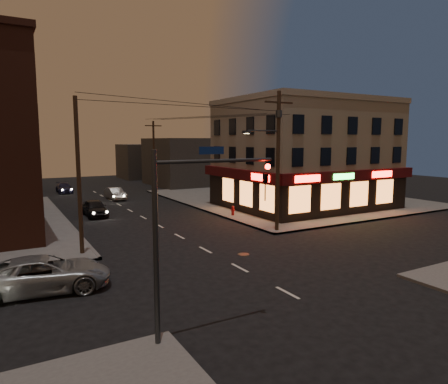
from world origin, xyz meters
TOP-DOWN VIEW (x-y plane):
  - ground at (0.00, 0.00)m, footprint 120.00×120.00m
  - sidewalk_ne at (18.00, 19.00)m, footprint 24.00×28.00m
  - pizza_building at (15.93, 13.43)m, footprint 15.85×12.85m
  - bg_building_ne_a at (14.00, 38.00)m, footprint 10.00×12.00m
  - bg_building_ne_b at (12.00, 52.00)m, footprint 8.00×8.00m
  - utility_pole_main at (6.68, 5.80)m, footprint 4.20×0.44m
  - utility_pole_far at (6.80, 32.00)m, footprint 0.26×0.26m
  - utility_pole_west at (-6.80, 6.50)m, footprint 0.24×0.24m
  - traffic_signal at (-5.57, -5.60)m, footprint 4.49×0.32m
  - suv_cross at (-9.30, 1.49)m, footprint 6.00×3.36m
  - sedan_near at (-3.52, 18.74)m, footprint 1.76×4.31m
  - sedan_mid at (0.63, 27.89)m, footprint 1.71×4.20m
  - sedan_far at (-3.54, 37.16)m, footprint 1.85×4.39m
  - fire_hydrant at (6.94, 12.36)m, footprint 0.39×0.39m

SIDE VIEW (x-z plane):
  - ground at x=0.00m, z-range 0.00..0.00m
  - sidewalk_ne at x=18.00m, z-range 0.00..0.15m
  - fire_hydrant at x=6.94m, z-range 0.19..1.04m
  - sedan_far at x=-3.54m, z-range 0.00..1.27m
  - sedan_mid at x=0.63m, z-range 0.00..1.36m
  - sedan_near at x=-3.52m, z-range 0.00..1.46m
  - suv_cross at x=-9.30m, z-range 0.00..1.58m
  - bg_building_ne_b at x=12.00m, z-range 0.00..6.00m
  - bg_building_ne_a at x=14.00m, z-range 0.00..7.00m
  - traffic_signal at x=-5.57m, z-range 0.92..7.39m
  - utility_pole_far at x=6.80m, z-range 0.15..9.15m
  - utility_pole_west at x=-6.80m, z-range 0.15..9.15m
  - pizza_building at x=15.93m, z-range 0.10..10.60m
  - utility_pole_main at x=6.68m, z-range 0.76..10.76m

